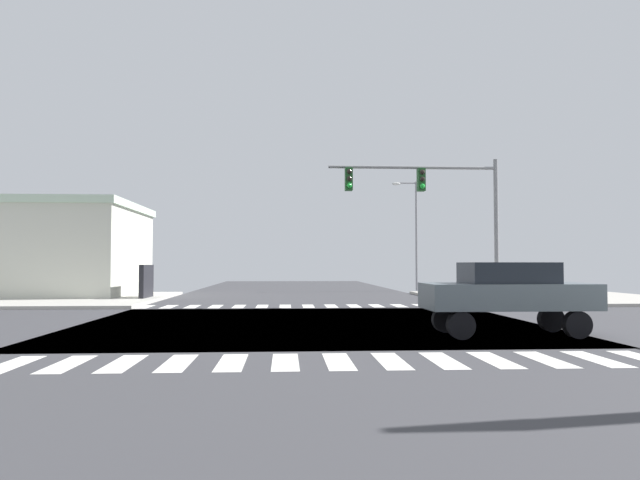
# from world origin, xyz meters

# --- Properties ---
(ground) EXTENTS (90.00, 90.00, 0.05)m
(ground) POSITION_xyz_m (0.00, 0.00, -0.03)
(ground) COLOR #3B3B3F
(sidewalk_corner_ne) EXTENTS (12.00, 12.00, 0.14)m
(sidewalk_corner_ne) POSITION_xyz_m (13.00, 12.00, 0.07)
(sidewalk_corner_ne) COLOR #B2ADA3
(sidewalk_corner_ne) RESTS_ON ground
(sidewalk_corner_nw) EXTENTS (12.00, 12.00, 0.14)m
(sidewalk_corner_nw) POSITION_xyz_m (-13.00, 12.00, 0.07)
(sidewalk_corner_nw) COLOR #B4B1A7
(sidewalk_corner_nw) RESTS_ON ground
(crosswalk_near) EXTENTS (13.50, 2.00, 0.01)m
(crosswalk_near) POSITION_xyz_m (-0.25, -7.30, 0.00)
(crosswalk_near) COLOR white
(crosswalk_near) RESTS_ON ground
(crosswalk_far) EXTENTS (13.50, 2.00, 0.01)m
(crosswalk_far) POSITION_xyz_m (-0.25, 7.30, 0.00)
(crosswalk_far) COLOR white
(crosswalk_far) RESTS_ON ground
(traffic_signal_mast) EXTENTS (7.59, 0.55, 6.51)m
(traffic_signal_mast) POSITION_xyz_m (5.67, 7.15, 4.84)
(traffic_signal_mast) COLOR gray
(traffic_signal_mast) RESTS_ON ground
(street_lamp) EXTENTS (1.78, 0.32, 7.56)m
(street_lamp) POSITION_xyz_m (8.08, 21.87, 4.56)
(street_lamp) COLOR gray
(street_lamp) RESTS_ON ground
(sedan_nearside_1) EXTENTS (4.30, 1.80, 1.88)m
(sedan_nearside_1) POSITION_xyz_m (4.99, -3.50, 1.12)
(sedan_nearside_1) COLOR black
(sedan_nearside_1) RESTS_ON ground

